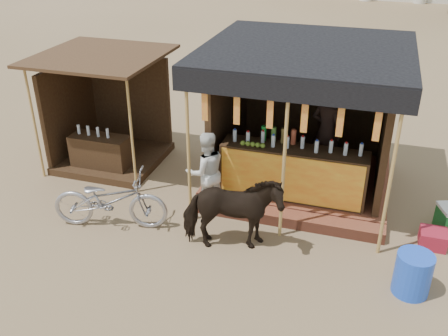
% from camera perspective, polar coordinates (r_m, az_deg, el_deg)
% --- Properties ---
extents(ground, '(120.00, 120.00, 0.00)m').
position_cam_1_polar(ground, '(7.58, -3.70, -12.83)').
color(ground, '#846B4C').
rests_on(ground, ground).
extents(main_stall, '(3.60, 3.61, 2.78)m').
position_cam_1_polar(main_stall, '(9.60, 9.03, 3.44)').
color(main_stall, brown).
rests_on(main_stall, ground).
extents(secondary_stall, '(2.40, 2.40, 2.38)m').
position_cam_1_polar(secondary_stall, '(10.90, -13.51, 4.98)').
color(secondary_stall, '#372614').
rests_on(secondary_stall, ground).
extents(cow, '(1.71, 1.13, 1.32)m').
position_cam_1_polar(cow, '(7.83, 0.89, -5.24)').
color(cow, black).
rests_on(cow, ground).
extents(motorbike, '(2.06, 1.12, 1.03)m').
position_cam_1_polar(motorbike, '(8.68, -12.89, -3.59)').
color(motorbike, '#9A99A1').
rests_on(motorbike, ground).
extents(bystander, '(0.93, 0.89, 1.50)m').
position_cam_1_polar(bystander, '(8.85, -2.06, -0.44)').
color(bystander, silver).
rests_on(bystander, ground).
extents(blue_barrel, '(0.57, 0.57, 0.65)m').
position_cam_1_polar(blue_barrel, '(7.68, 20.76, -11.25)').
color(blue_barrel, blue).
rests_on(blue_barrel, ground).
extents(red_crate, '(0.42, 0.39, 0.28)m').
position_cam_1_polar(red_crate, '(8.85, 22.75, -7.44)').
color(red_crate, maroon).
rests_on(red_crate, ground).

